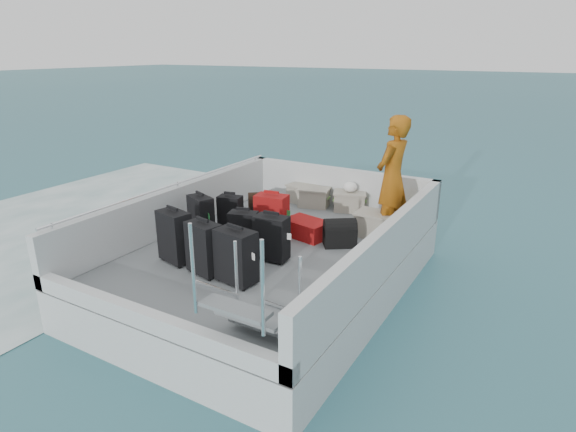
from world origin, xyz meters
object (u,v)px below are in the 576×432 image
Objects in this scene: suitcase_7 at (272,239)px; crate_3 at (376,225)px; suitcase_0 at (175,237)px; suitcase_2 at (230,212)px; crate_1 at (314,198)px; suitcase_3 at (204,249)px; suitcase_1 at (201,217)px; suitcase_6 at (236,257)px; passenger at (392,177)px; suitcase_8 at (306,228)px; crate_0 at (303,195)px; suitcase_5 at (272,216)px; crate_2 at (350,202)px; suitcase_4 at (244,232)px.

suitcase_7 reaches higher than crate_3.
suitcase_2 is at bearing 108.98° from suitcase_0.
crate_1 is at bearing 94.50° from suitcase_0.
suitcase_1 is at bearing 144.23° from suitcase_3.
suitcase_6 is 2.80m from passenger.
crate_3 is 0.32× the size of passenger.
suitcase_2 is 0.86× the size of suitcase_7.
crate_0 reaches higher than suitcase_8.
crate_0 is (-0.89, 2.53, -0.16)m from suitcase_7.
suitcase_0 reaches higher than suitcase_7.
suitcase_5 is (0.93, 0.56, 0.01)m from suitcase_1.
crate_0 is at bearing 105.44° from suitcase_7.
suitcase_5 is 1.83m from crate_0.
suitcase_3 is 1.55m from suitcase_5.
suitcase_1 is at bearing -109.74° from crate_1.
crate_2 is (0.07, 2.53, -0.16)m from suitcase_7.
suitcase_6 is (1.22, -1.51, 0.07)m from suitcase_2.
suitcase_5 reaches higher than suitcase_7.
suitcase_2 is 2.60m from passenger.
suitcase_5 reaches higher than crate_2.
crate_1 is 0.28× the size of passenger.
suitcase_3 is 3.35m from crate_0.
crate_2 is 1.50m from passenger.
suitcase_2 is at bearing 120.89° from suitcase_4.
passenger is (2.31, 1.00, 0.66)m from suitcase_2.
suitcase_8 is at bearing -66.99° from crate_1.
crate_2 is at bearing 0.00° from crate_0.
suitcase_3 is 1.18× the size of suitcase_4.
crate_1 is 1.75m from crate_3.
suitcase_6 is at bearing 8.95° from suitcase_0.
crate_0 is at bearing 152.35° from crate_3.
suitcase_7 is (1.40, -0.20, -0.01)m from suitcase_1.
crate_1 is (0.29, -0.10, 0.00)m from crate_0.
suitcase_1 reaches higher than suitcase_7.
crate_0 is at bearing 160.67° from crate_1.
suitcase_1 is at bearing 154.24° from suitcase_4.
suitcase_4 is at bearing -54.67° from suitcase_2.
suitcase_6 is 1.29× the size of crate_2.
crate_0 is (-0.37, 3.32, -0.19)m from suitcase_3.
crate_0 is (0.34, 1.80, -0.12)m from suitcase_2.
suitcase_3 is 0.37× the size of passenger.
suitcase_7 is (0.52, 0.80, -0.03)m from suitcase_3.
suitcase_0 is at bearing -144.60° from suitcase_4.
crate_2 is at bearing 79.92° from suitcase_1.
suitcase_1 is 0.97× the size of suitcase_8.
suitcase_5 is 0.89m from suitcase_7.
suitcase_0 is 1.35× the size of crate_2.
suitcase_2 reaches higher than crate_1.
suitcase_1 is 2.37m from crate_1.
suitcase_4 is 1.11× the size of crate_2.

